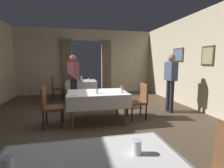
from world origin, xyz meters
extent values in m
plane|color=#4C3D2D|center=(0.00, 0.00, 0.00)|extent=(10.08, 10.08, 0.00)
cube|color=beige|center=(3.20, 0.00, 1.50)|extent=(0.12, 8.40, 3.00)
cube|color=#47331E|center=(3.12, 0.20, 1.66)|extent=(0.03, 0.45, 0.55)
cube|color=#998C66|center=(3.11, 0.20, 1.66)|extent=(0.01, 0.37, 0.45)
cube|color=#47331E|center=(3.12, 1.60, 1.75)|extent=(0.03, 0.60, 0.49)
cube|color=slate|center=(3.11, 1.60, 1.75)|extent=(0.01, 0.50, 0.40)
cube|color=beige|center=(-1.95, 4.20, 1.50)|extent=(2.50, 0.12, 3.00)
cube|color=beige|center=(1.95, 4.20, 1.50)|extent=(2.50, 0.12, 3.00)
cube|color=beige|center=(0.00, 4.20, 2.75)|extent=(1.40, 0.12, 0.50)
cube|color=#70604C|center=(-0.92, 4.06, 1.25)|extent=(0.44, 0.14, 2.50)
cube|color=#70604C|center=(0.92, 4.06, 1.25)|extent=(0.44, 0.14, 2.50)
cube|color=white|center=(-0.42, -2.32, 0.61)|extent=(1.39, 0.02, 0.27)
cylinder|color=brown|center=(-0.62, -0.23, 0.35)|extent=(0.06, 0.06, 0.71)
cylinder|color=brown|center=(0.60, -0.23, 0.35)|extent=(0.06, 0.06, 0.71)
cylinder|color=brown|center=(-0.62, 0.58, 0.35)|extent=(0.06, 0.06, 0.71)
cylinder|color=brown|center=(0.60, 0.58, 0.35)|extent=(0.06, 0.06, 0.71)
cube|color=brown|center=(-0.01, 0.18, 0.72)|extent=(1.39, 0.96, 0.03)
cube|color=white|center=(-0.01, 0.18, 0.74)|extent=(1.45, 1.02, 0.01)
cube|color=white|center=(-0.01, -0.34, 0.59)|extent=(1.45, 0.02, 0.32)
cube|color=white|center=(-0.01, 0.69, 0.59)|extent=(1.45, 0.02, 0.32)
cube|color=white|center=(-0.73, 0.18, 0.59)|extent=(0.02, 1.02, 0.32)
cube|color=white|center=(0.71, 0.18, 0.59)|extent=(0.02, 1.02, 0.32)
cylinder|color=brown|center=(-0.80, 2.51, 0.35)|extent=(0.06, 0.06, 0.71)
cylinder|color=brown|center=(0.15, 2.51, 0.35)|extent=(0.06, 0.06, 0.71)
cylinder|color=brown|center=(-0.80, 3.24, 0.35)|extent=(0.06, 0.06, 0.71)
cylinder|color=brown|center=(0.15, 3.24, 0.35)|extent=(0.06, 0.06, 0.71)
cube|color=brown|center=(-0.33, 2.87, 0.72)|extent=(1.11, 0.89, 0.03)
cube|color=white|center=(-0.33, 2.87, 0.74)|extent=(1.17, 0.95, 0.01)
cube|color=white|center=(-0.33, 2.40, 0.61)|extent=(1.17, 0.02, 0.27)
cube|color=white|center=(-0.33, 3.35, 0.61)|extent=(1.17, 0.02, 0.27)
cube|color=white|center=(-0.91, 2.87, 0.61)|extent=(0.02, 0.95, 0.27)
cube|color=white|center=(0.26, 2.87, 0.61)|extent=(0.02, 0.95, 0.27)
cylinder|color=black|center=(0.83, -0.03, 0.21)|extent=(0.04, 0.04, 0.42)
cylinder|color=black|center=(0.83, 0.35, 0.21)|extent=(0.04, 0.04, 0.42)
cylinder|color=black|center=(1.21, -0.03, 0.21)|extent=(0.04, 0.04, 0.42)
cylinder|color=black|center=(1.21, 0.35, 0.21)|extent=(0.04, 0.04, 0.42)
cube|color=brown|center=(1.02, 0.16, 0.43)|extent=(0.44, 0.44, 0.06)
cube|color=brown|center=(1.22, 0.16, 0.69)|extent=(0.05, 0.42, 0.48)
cylinder|color=black|center=(-0.85, 0.25, 0.21)|extent=(0.04, 0.04, 0.42)
cylinder|color=black|center=(-0.85, -0.13, 0.21)|extent=(0.04, 0.04, 0.42)
cylinder|color=black|center=(-1.23, 0.25, 0.21)|extent=(0.04, 0.04, 0.42)
cylinder|color=black|center=(-1.23, -0.13, 0.21)|extent=(0.04, 0.04, 0.42)
cube|color=brown|center=(-1.04, 0.06, 0.43)|extent=(0.44, 0.44, 0.06)
cube|color=brown|center=(-1.24, 0.06, 0.69)|extent=(0.05, 0.42, 0.48)
cylinder|color=black|center=(-1.03, 3.01, 0.21)|extent=(0.04, 0.04, 0.42)
cylinder|color=black|center=(-1.03, 2.63, 0.21)|extent=(0.04, 0.04, 0.42)
cylinder|color=black|center=(-1.41, 3.01, 0.21)|extent=(0.04, 0.04, 0.42)
cylinder|color=black|center=(-1.41, 2.63, 0.21)|extent=(0.04, 0.04, 0.42)
cube|color=brown|center=(-1.22, 2.82, 0.43)|extent=(0.44, 0.44, 0.06)
cube|color=brown|center=(-1.42, 2.82, 0.69)|extent=(0.05, 0.42, 0.48)
cylinder|color=silver|center=(-0.04, -2.67, 0.81)|extent=(0.07, 0.07, 0.11)
cylinder|color=silver|center=(-0.95, -2.73, 0.81)|extent=(0.07, 0.07, 0.11)
cylinder|color=silver|center=(0.56, -0.06, 0.81)|extent=(0.06, 0.06, 0.11)
sphere|color=#D84C8C|center=(0.56, -0.06, 0.89)|extent=(0.07, 0.07, 0.07)
cylinder|color=white|center=(-0.55, -0.14, 0.76)|extent=(0.19, 0.19, 0.01)
cylinder|color=silver|center=(-0.04, -0.02, 0.80)|extent=(0.07, 0.07, 0.11)
cylinder|color=silver|center=(-0.31, 2.79, 0.82)|extent=(0.06, 0.06, 0.15)
sphere|color=#D84C8C|center=(-0.31, 2.79, 0.93)|extent=(0.07, 0.07, 0.07)
cylinder|color=silver|center=(-0.03, 2.96, 0.79)|extent=(0.07, 0.07, 0.09)
cylinder|color=silver|center=(-0.76, 2.85, 0.80)|extent=(0.07, 0.07, 0.09)
cylinder|color=silver|center=(-0.50, 3.03, 0.79)|extent=(0.07, 0.07, 0.09)
cylinder|color=black|center=(2.21, 0.44, 0.47)|extent=(0.12, 0.12, 0.95)
cylinder|color=black|center=(2.20, 0.62, 0.47)|extent=(0.12, 0.12, 0.95)
cube|color=#3F4C66|center=(2.20, 0.53, 1.23)|extent=(0.24, 0.37, 0.55)
sphere|color=#9E755B|center=(2.20, 0.53, 1.61)|extent=(0.22, 0.22, 0.22)
cylinder|color=black|center=(-0.55, 1.72, 0.47)|extent=(0.12, 0.12, 0.95)
cylinder|color=black|center=(-0.64, 1.57, 0.47)|extent=(0.12, 0.12, 0.95)
cube|color=brown|center=(-0.60, 1.64, 1.23)|extent=(0.37, 0.42, 0.55)
sphere|color=brown|center=(-0.60, 1.64, 1.61)|extent=(0.22, 0.22, 0.22)
camera|label=1|loc=(-0.49, -3.84, 1.47)|focal=26.52mm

